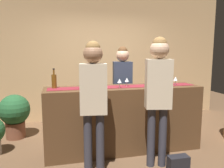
# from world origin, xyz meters

# --- Properties ---
(ground_plane) EXTENTS (10.00, 10.00, 0.00)m
(ground_plane) POSITION_xyz_m (0.00, 0.00, 0.00)
(ground_plane) COLOR brown
(back_wall) EXTENTS (6.00, 0.12, 2.90)m
(back_wall) POSITION_xyz_m (0.00, 1.90, 1.45)
(back_wall) COLOR tan
(back_wall) RESTS_ON ground
(bar_counter) EXTENTS (2.46, 0.60, 1.04)m
(bar_counter) POSITION_xyz_m (0.00, 0.00, 0.52)
(bar_counter) COLOR #543821
(bar_counter) RESTS_ON ground
(counter_runner_cloth) EXTENTS (2.34, 0.28, 0.01)m
(counter_runner_cloth) POSITION_xyz_m (0.00, 0.00, 1.04)
(counter_runner_cloth) COLOR maroon
(counter_runner_cloth) RESTS_ON bar_counter
(wine_bottle_amber) EXTENTS (0.07, 0.07, 0.30)m
(wine_bottle_amber) POSITION_xyz_m (-1.06, 0.09, 1.15)
(wine_bottle_amber) COLOR brown
(wine_bottle_amber) RESTS_ON bar_counter
(wine_bottle_green) EXTENTS (0.07, 0.07, 0.30)m
(wine_bottle_green) POSITION_xyz_m (-0.65, -0.04, 1.15)
(wine_bottle_green) COLOR #194723
(wine_bottle_green) RESTS_ON bar_counter
(wine_glass_near_customer) EXTENTS (0.07, 0.07, 0.14)m
(wine_glass_near_customer) POSITION_xyz_m (0.86, -0.07, 1.15)
(wine_glass_near_customer) COLOR silver
(wine_glass_near_customer) RESTS_ON bar_counter
(wine_glass_mid_counter) EXTENTS (0.07, 0.07, 0.14)m
(wine_glass_mid_counter) POSITION_xyz_m (0.05, -0.00, 1.15)
(wine_glass_mid_counter) COLOR silver
(wine_glass_mid_counter) RESTS_ON bar_counter
(wine_glass_far_end) EXTENTS (0.07, 0.07, 0.14)m
(wine_glass_far_end) POSITION_xyz_m (-0.10, -0.10, 1.15)
(wine_glass_far_end) COLOR silver
(wine_glass_far_end) RESTS_ON bar_counter
(bartender) EXTENTS (0.36, 0.24, 1.68)m
(bartender) POSITION_xyz_m (0.15, 0.58, 1.04)
(bartender) COLOR #26262B
(bartender) RESTS_ON ground
(customer_sipping) EXTENTS (0.38, 0.27, 1.79)m
(customer_sipping) POSITION_xyz_m (0.30, -0.62, 1.12)
(customer_sipping) COLOR #33333D
(customer_sipping) RESTS_ON ground
(customer_browsing) EXTENTS (0.37, 0.25, 1.73)m
(customer_browsing) POSITION_xyz_m (-0.58, -0.59, 1.07)
(customer_browsing) COLOR #33333D
(customer_browsing) RESTS_ON ground
(potted_plant_tall) EXTENTS (0.56, 0.56, 0.81)m
(potted_plant_tall) POSITION_xyz_m (-1.80, 0.95, 0.47)
(potted_plant_tall) COLOR brown
(potted_plant_tall) RESTS_ON ground
(handbag) EXTENTS (0.28, 0.14, 0.22)m
(handbag) POSITION_xyz_m (0.51, -0.85, 0.11)
(handbag) COLOR black
(handbag) RESTS_ON ground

